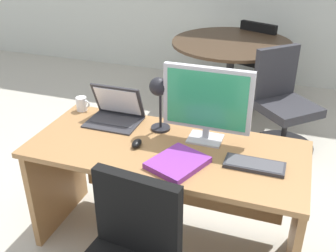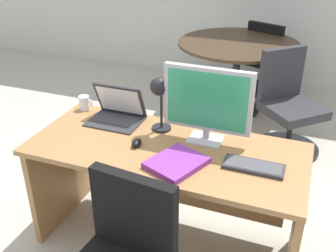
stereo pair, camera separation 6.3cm
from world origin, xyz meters
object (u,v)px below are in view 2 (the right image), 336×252
(mouse, at_px, (137,143))
(meeting_table, at_px, (237,59))
(laptop, at_px, (118,109))
(keyboard, at_px, (254,166))
(desk_lamp, at_px, (160,93))
(meeting_chair_near, at_px, (268,65))
(meeting_chair_far, at_px, (288,112))
(desk, at_px, (169,175))
(book, at_px, (176,163))
(coffee_mug, at_px, (85,103))
(monitor, at_px, (207,102))

(mouse, xyz_separation_m, meeting_table, (0.12, 2.23, -0.17))
(laptop, distance_m, keyboard, 0.97)
(desk_lamp, xyz_separation_m, meeting_chair_near, (0.33, 2.65, -0.64))
(laptop, xyz_separation_m, meeting_chair_far, (1.00, 1.32, -0.44))
(desk, distance_m, book, 0.34)
(meeting_chair_far, bearing_deg, mouse, -114.88)
(desk, distance_m, meeting_chair_near, 2.79)
(laptop, bearing_deg, coffee_mug, 169.30)
(laptop, relative_size, meeting_chair_far, 0.37)
(meeting_chair_near, bearing_deg, mouse, -97.60)
(meeting_table, xyz_separation_m, meeting_chair_near, (0.26, 0.64, -0.24))
(monitor, distance_m, desk_lamp, 0.30)
(keyboard, relative_size, meeting_chair_near, 0.37)
(desk_lamp, xyz_separation_m, meeting_table, (0.07, 2.01, -0.40))
(monitor, xyz_separation_m, keyboard, (0.32, -0.19, -0.24))
(desk, height_order, mouse, mouse)
(book, height_order, meeting_chair_near, meeting_chair_near)
(desk, relative_size, meeting_chair_far, 1.75)
(book, xyz_separation_m, meeting_chair_near, (0.10, 2.98, -0.41))
(monitor, xyz_separation_m, coffee_mug, (-0.90, 0.12, -0.20))
(meeting_table, bearing_deg, book, -86.06)
(monitor, relative_size, meeting_table, 0.41)
(laptop, relative_size, mouse, 3.72)
(laptop, relative_size, keyboard, 1.05)
(desk, bearing_deg, keyboard, -9.60)
(desk, distance_m, laptop, 0.54)
(desk, distance_m, desk_lamp, 0.50)
(monitor, relative_size, mouse, 5.69)
(desk_lamp, bearing_deg, keyboard, -18.72)
(laptop, distance_m, book, 0.66)
(keyboard, xyz_separation_m, meeting_table, (-0.55, 2.22, -0.16))
(meeting_table, height_order, meeting_chair_far, meeting_chair_far)
(laptop, xyz_separation_m, mouse, (0.26, -0.27, -0.05))
(laptop, relative_size, coffee_mug, 3.39)
(keyboard, relative_size, desk_lamp, 0.90)
(desk, height_order, laptop, laptop)
(meeting_table, height_order, meeting_chair_near, meeting_chair_near)
(coffee_mug, bearing_deg, desk_lamp, -9.93)
(mouse, bearing_deg, meeting_chair_near, 82.40)
(laptop, distance_m, desk_lamp, 0.37)
(mouse, distance_m, desk_lamp, 0.32)
(desk, height_order, keyboard, keyboard)
(book, height_order, meeting_table, meeting_table)
(monitor, xyz_separation_m, meeting_chair_near, (0.03, 2.67, -0.64))
(desk, distance_m, mouse, 0.31)
(laptop, height_order, meeting_table, laptop)
(monitor, height_order, coffee_mug, monitor)
(meeting_chair_near, distance_m, meeting_chair_far, 1.33)
(monitor, bearing_deg, book, -102.65)
(mouse, relative_size, book, 0.25)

